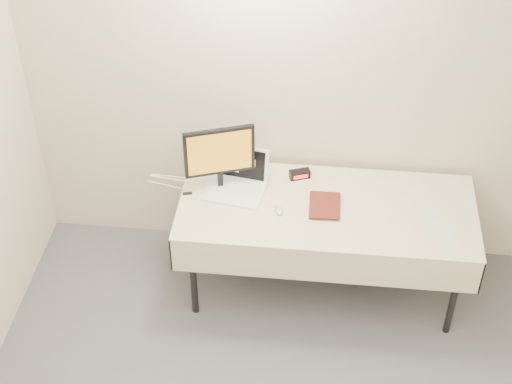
# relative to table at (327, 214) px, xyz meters

# --- Properties ---
(back_wall) EXTENTS (4.00, 0.10, 2.70)m
(back_wall) POSITION_rel_table_xyz_m (0.00, 0.45, 0.67)
(back_wall) COLOR beige
(back_wall) RESTS_ON ground
(table) EXTENTS (1.86, 0.81, 0.74)m
(table) POSITION_rel_table_xyz_m (0.00, 0.00, 0.00)
(table) COLOR black
(table) RESTS_ON ground
(laptop) EXTENTS (0.41, 0.36, 0.26)m
(laptop) POSITION_rel_table_xyz_m (-0.58, 0.12, 0.12)
(laptop) COLOR white
(laptop) RESTS_ON table
(monitor) EXTENTS (0.43, 0.20, 0.46)m
(monitor) POSITION_rel_table_xyz_m (-0.69, 0.11, 0.33)
(monitor) COLOR black
(monitor) RESTS_ON table
(book) EXTENTS (0.19, 0.03, 0.26)m
(book) POSITION_rel_table_xyz_m (-0.11, -0.01, 0.19)
(book) COLOR maroon
(book) RESTS_ON table
(alarm_clock) EXTENTS (0.14, 0.10, 0.06)m
(alarm_clock) POSITION_rel_table_xyz_m (-0.19, 0.27, 0.09)
(alarm_clock) COLOR black
(alarm_clock) RESTS_ON table
(clicker) EXTENTS (0.07, 0.11, 0.02)m
(clicker) POSITION_rel_table_xyz_m (-0.30, -0.08, 0.07)
(clicker) COLOR silver
(clicker) RESTS_ON table
(paper_form) EXTENTS (0.20, 0.34, 0.00)m
(paper_form) POSITION_rel_table_xyz_m (0.68, -0.11, 0.06)
(paper_form) COLOR #B6D9AC
(paper_form) RESTS_ON table
(usb_dongle) EXTENTS (0.06, 0.03, 0.01)m
(usb_dongle) POSITION_rel_table_xyz_m (-0.89, 0.03, 0.07)
(usb_dongle) COLOR black
(usb_dongle) RESTS_ON table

